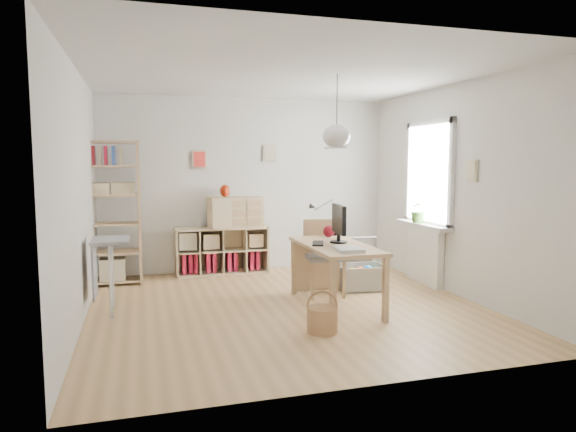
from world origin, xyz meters
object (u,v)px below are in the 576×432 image
object	(u,v)px
chair	(323,252)
drawer_chest	(235,212)
monitor	(339,221)
cube_shelf	(220,254)
storage_chest	(360,272)
desk	(336,252)
tall_bookshelf	(110,207)

from	to	relation	value
chair	drawer_chest	xyz separation A→B (m)	(-0.86, 1.57, 0.40)
chair	monitor	size ratio (longest dim) A/B	1.84
chair	monitor	world-z (taller)	monitor
chair	drawer_chest	size ratio (longest dim) A/B	1.20
cube_shelf	monitor	world-z (taller)	monitor
storage_chest	monitor	bearing A→B (deg)	-126.03
desk	chair	xyz separation A→B (m)	(0.08, 0.62, -0.11)
monitor	tall_bookshelf	bearing A→B (deg)	152.97
chair	storage_chest	distance (m)	0.70
tall_bookshelf	chair	xyz separation A→B (m)	(2.66, -1.33, -0.54)
storage_chest	monitor	xyz separation A→B (m)	(-0.59, -0.68, 0.79)
drawer_chest	storage_chest	bearing A→B (deg)	-50.25
desk	tall_bookshelf	xyz separation A→B (m)	(-2.59, 1.95, 0.43)
tall_bookshelf	chair	world-z (taller)	tall_bookshelf
tall_bookshelf	chair	distance (m)	3.03
chair	desk	bearing A→B (deg)	-89.96
tall_bookshelf	monitor	bearing A→B (deg)	-34.79
desk	monitor	world-z (taller)	monitor
desk	monitor	xyz separation A→B (m)	(0.08, 0.10, 0.35)
chair	drawer_chest	bearing A→B (deg)	125.80
storage_chest	chair	bearing A→B (deg)	-159.68
desk	drawer_chest	bearing A→B (deg)	109.78
chair	storage_chest	bearing A→B (deg)	22.15
desk	drawer_chest	world-z (taller)	drawer_chest
desk	drawer_chest	size ratio (longest dim) A/B	1.87
cube_shelf	drawer_chest	bearing A→B (deg)	-9.94
monitor	desk	bearing A→B (deg)	-120.12
chair	drawer_chest	distance (m)	1.84
cube_shelf	storage_chest	xyz separation A→B (m)	(1.69, -1.45, -0.08)
cube_shelf	tall_bookshelf	bearing A→B (deg)	-169.81
desk	chair	size ratio (longest dim) A/B	1.56
tall_bookshelf	storage_chest	world-z (taller)	tall_bookshelf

